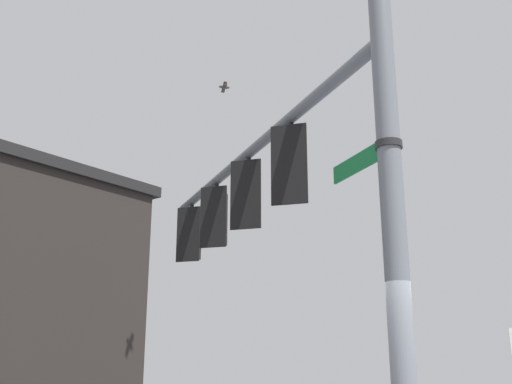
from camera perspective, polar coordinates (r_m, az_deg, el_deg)
signal_pole at (r=6.60m, az=12.82°, el=-3.70°), size 0.26×0.26×6.05m
mast_arm at (r=10.75m, az=-0.69°, el=3.63°), size 5.42×6.46×0.18m
traffic_light_nearest_pole at (r=9.03m, az=3.40°, el=2.31°), size 0.54×0.49×1.31m
traffic_light_mid_inner at (r=10.51m, az=-0.66°, el=-0.44°), size 0.54×0.49×1.31m
traffic_light_mid_outer at (r=12.05m, az=-3.70°, el=-2.49°), size 0.54×0.49×1.31m
traffic_light_arm_end at (r=13.63m, az=-6.05°, el=-4.07°), size 0.54×0.49×1.31m
street_name_sign at (r=7.14m, az=10.79°, el=3.44°), size 0.92×1.08×0.22m
bird_flying at (r=15.34m, az=-2.99°, el=9.80°), size 0.29×0.41×0.13m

